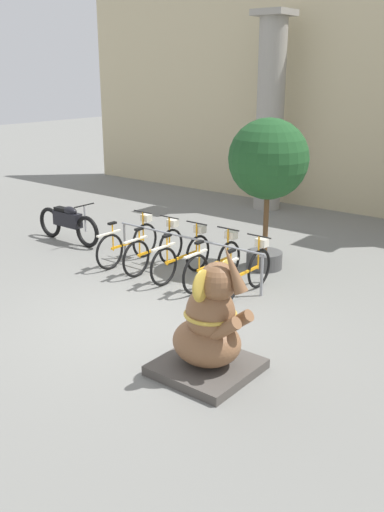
{
  "coord_description": "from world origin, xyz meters",
  "views": [
    {
      "loc": [
        5.63,
        -5.93,
        3.73
      ],
      "look_at": [
        0.47,
        0.55,
        1.0
      ],
      "focal_mm": 40.0,
      "sensor_mm": 36.0,
      "label": 1
    }
  ],
  "objects_px": {
    "bicycle_1": "(155,249)",
    "potted_tree": "(268,164)",
    "bicycle_3": "(214,263)",
    "elephant_statue": "(210,330)",
    "bicycle_2": "(182,256)",
    "bicycle_4": "(245,272)",
    "bicycle_0": "(129,243)",
    "motorcycle": "(68,222)"
  },
  "relations": [
    {
      "from": "bicycle_1",
      "to": "potted_tree",
      "type": "xyz_separation_m",
      "value": [
        1.61,
        1.41,
        1.63
      ]
    },
    {
      "from": "bicycle_3",
      "to": "elephant_statue",
      "type": "bearing_deg",
      "value": -54.55
    },
    {
      "from": "bicycle_2",
      "to": "elephant_statue",
      "type": "bearing_deg",
      "value": -44.99
    },
    {
      "from": "bicycle_4",
      "to": "bicycle_2",
      "type": "bearing_deg",
      "value": 179.36
    },
    {
      "from": "bicycle_2",
      "to": "bicycle_3",
      "type": "relative_size",
      "value": 1.0
    },
    {
      "from": "bicycle_2",
      "to": "potted_tree",
      "type": "bearing_deg",
      "value": 57.42
    },
    {
      "from": "bicycle_0",
      "to": "bicycle_1",
      "type": "bearing_deg",
      "value": 1.13
    },
    {
      "from": "bicycle_1",
      "to": "elephant_statue",
      "type": "xyz_separation_m",
      "value": [
        3.21,
        -2.53,
        0.2
      ]
    },
    {
      "from": "elephant_statue",
      "to": "bicycle_1",
      "type": "bearing_deg",
      "value": 141.75
    },
    {
      "from": "bicycle_4",
      "to": "motorcycle",
      "type": "relative_size",
      "value": 0.86
    },
    {
      "from": "bicycle_1",
      "to": "potted_tree",
      "type": "relative_size",
      "value": 0.59
    },
    {
      "from": "bicycle_0",
      "to": "bicycle_3",
      "type": "height_order",
      "value": "same"
    },
    {
      "from": "bicycle_2",
      "to": "bicycle_1",
      "type": "bearing_deg",
      "value": 178.6
    },
    {
      "from": "bicycle_2",
      "to": "elephant_statue",
      "type": "distance_m",
      "value": 3.56
    },
    {
      "from": "bicycle_2",
      "to": "bicycle_3",
      "type": "height_order",
      "value": "same"
    },
    {
      "from": "bicycle_0",
      "to": "bicycle_4",
      "type": "relative_size",
      "value": 1.0
    },
    {
      "from": "bicycle_1",
      "to": "motorcycle",
      "type": "xyz_separation_m",
      "value": [
        -2.77,
        0.17,
        0.05
      ]
    },
    {
      "from": "bicycle_2",
      "to": "elephant_statue",
      "type": "xyz_separation_m",
      "value": [
        2.51,
        -2.51,
        0.2
      ]
    },
    {
      "from": "bicycle_1",
      "to": "bicycle_2",
      "type": "xyz_separation_m",
      "value": [
        0.7,
        -0.02,
        0.0
      ]
    },
    {
      "from": "bicycle_4",
      "to": "potted_tree",
      "type": "distance_m",
      "value": 2.23
    },
    {
      "from": "bicycle_0",
      "to": "elephant_statue",
      "type": "height_order",
      "value": "elephant_statue"
    },
    {
      "from": "bicycle_2",
      "to": "bicycle_4",
      "type": "bearing_deg",
      "value": -0.64
    },
    {
      "from": "potted_tree",
      "to": "bicycle_1",
      "type": "bearing_deg",
      "value": -138.8
    },
    {
      "from": "bicycle_2",
      "to": "motorcycle",
      "type": "xyz_separation_m",
      "value": [
        -3.46,
        0.18,
        0.05
      ]
    },
    {
      "from": "bicycle_0",
      "to": "bicycle_4",
      "type": "xyz_separation_m",
      "value": [
        2.78,
        -0.02,
        0.0
      ]
    },
    {
      "from": "bicycle_0",
      "to": "potted_tree",
      "type": "distance_m",
      "value": 3.16
    },
    {
      "from": "bicycle_2",
      "to": "bicycle_4",
      "type": "distance_m",
      "value": 1.39
    },
    {
      "from": "bicycle_4",
      "to": "potted_tree",
      "type": "xyz_separation_m",
      "value": [
        -0.48,
        1.44,
        1.63
      ]
    },
    {
      "from": "bicycle_1",
      "to": "motorcycle",
      "type": "height_order",
      "value": "bicycle_1"
    },
    {
      "from": "bicycle_2",
      "to": "bicycle_3",
      "type": "distance_m",
      "value": 0.7
    },
    {
      "from": "bicycle_0",
      "to": "potted_tree",
      "type": "relative_size",
      "value": 0.59
    },
    {
      "from": "bicycle_3",
      "to": "bicycle_1",
      "type": "bearing_deg",
      "value": -179.03
    },
    {
      "from": "bicycle_0",
      "to": "bicycle_3",
      "type": "xyz_separation_m",
      "value": [
        2.09,
        0.04,
        0.0
      ]
    },
    {
      "from": "bicycle_1",
      "to": "bicycle_3",
      "type": "relative_size",
      "value": 1.0
    },
    {
      "from": "bicycle_0",
      "to": "bicycle_2",
      "type": "xyz_separation_m",
      "value": [
        1.39,
        -0.0,
        0.0
      ]
    },
    {
      "from": "bicycle_0",
      "to": "bicycle_2",
      "type": "bearing_deg",
      "value": -0.14
    },
    {
      "from": "elephant_statue",
      "to": "potted_tree",
      "type": "xyz_separation_m",
      "value": [
        -1.61,
        3.94,
        1.44
      ]
    },
    {
      "from": "bicycle_4",
      "to": "elephant_statue",
      "type": "xyz_separation_m",
      "value": [
        1.12,
        -2.5,
        0.2
      ]
    },
    {
      "from": "bicycle_0",
      "to": "potted_tree",
      "type": "height_order",
      "value": "potted_tree"
    },
    {
      "from": "elephant_statue",
      "to": "bicycle_0",
      "type": "bearing_deg",
      "value": 147.21
    },
    {
      "from": "bicycle_1",
      "to": "motorcycle",
      "type": "bearing_deg",
      "value": 176.58
    },
    {
      "from": "bicycle_1",
      "to": "bicycle_4",
      "type": "relative_size",
      "value": 1.0
    }
  ]
}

